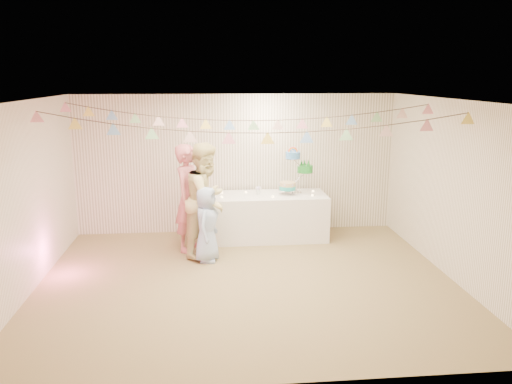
{
  "coord_description": "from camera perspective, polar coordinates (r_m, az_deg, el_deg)",
  "views": [
    {
      "loc": [
        -0.52,
        -6.75,
        2.92
      ],
      "look_at": [
        0.2,
        0.8,
        1.15
      ],
      "focal_mm": 35.0,
      "sensor_mm": 36.0,
      "label": 1
    }
  ],
  "objects": [
    {
      "name": "back_wall",
      "position": [
        9.41,
        -2.2,
        3.21
      ],
      "size": [
        6.0,
        6.0,
        0.0
      ],
      "primitive_type": "plane",
      "color": "white",
      "rests_on": "ground"
    },
    {
      "name": "bunting_front",
      "position": [
        6.6,
        -0.91,
        7.91
      ],
      "size": [
        5.6,
        0.9,
        0.36
      ],
      "primitive_type": null,
      "color": "#72A5E5",
      "rests_on": "ceiling"
    },
    {
      "name": "right_wall",
      "position": [
        7.79,
        21.58,
        0.19
      ],
      "size": [
        5.0,
        5.0,
        0.0
      ],
      "primitive_type": "plane",
      "color": "white",
      "rests_on": "ground"
    },
    {
      "name": "person_child",
      "position": [
        8.01,
        -5.66,
        -3.69
      ],
      "size": [
        0.53,
        0.68,
        1.22
      ],
      "primitive_type": "imported",
      "rotation": [
        0.0,
        0.0,
        1.3
      ],
      "color": "#9EB7DF",
      "rests_on": "floor"
    },
    {
      "name": "tealight_5",
      "position": [
        9.31,
        6.53,
        0.12
      ],
      "size": [
        0.04,
        0.04,
        0.03
      ],
      "primitive_type": "cylinder",
      "color": "#FFD88C",
      "rests_on": "table"
    },
    {
      "name": "platter",
      "position": [
        8.95,
        -2.75,
        -0.86
      ],
      "size": [
        0.3,
        0.3,
        0.02
      ],
      "primitive_type": "cylinder",
      "color": "white",
      "rests_on": "table"
    },
    {
      "name": "cake_stand",
      "position": [
        9.09,
        4.55,
        1.85
      ],
      "size": [
        0.71,
        0.42,
        0.8
      ],
      "primitive_type": null,
      "color": "silver",
      "rests_on": "table"
    },
    {
      "name": "cake_bottom",
      "position": [
        9.07,
        3.65,
        -0.18
      ],
      "size": [
        0.31,
        0.31,
        0.15
      ],
      "primitive_type": null,
      "color": "teal",
      "rests_on": "cake_stand"
    },
    {
      "name": "posy",
      "position": [
        9.06,
        0.25,
        -0.25
      ],
      "size": [
        0.13,
        0.13,
        0.14
      ],
      "primitive_type": null,
      "color": "white",
      "rests_on": "table"
    },
    {
      "name": "table",
      "position": [
        9.13,
        1.12,
        -2.81
      ],
      "size": [
        2.19,
        0.88,
        0.82
      ],
      "primitive_type": "cube",
      "color": "white",
      "rests_on": "floor"
    },
    {
      "name": "left_wall",
      "position": [
        7.37,
        -24.95,
        -0.81
      ],
      "size": [
        5.0,
        5.0,
        0.0
      ],
      "primitive_type": "plane",
      "color": "white",
      "rests_on": "ground"
    },
    {
      "name": "person_adult_b",
      "position": [
        8.21,
        -5.63,
        -0.89
      ],
      "size": [
        1.06,
        1.14,
        1.88
      ],
      "primitive_type": "imported",
      "rotation": [
        0.0,
        0.0,
        1.08
      ],
      "color": "beige",
      "rests_on": "floor"
    },
    {
      "name": "tealight_1",
      "position": [
        9.17,
        -1.17,
        -0.0
      ],
      "size": [
        0.04,
        0.04,
        0.03
      ],
      "primitive_type": "cylinder",
      "color": "#FFD88C",
      "rests_on": "table"
    },
    {
      "name": "front_wall",
      "position": [
        4.58,
        1.45,
        -7.6
      ],
      "size": [
        6.0,
        6.0,
        0.0
      ],
      "primitive_type": "plane",
      "color": "white",
      "rests_on": "ground"
    },
    {
      "name": "ceiling",
      "position": [
        6.78,
        -1.06,
        10.42
      ],
      "size": [
        6.0,
        6.0,
        0.0
      ],
      "primitive_type": "plane",
      "color": "silver",
      "rests_on": "ground"
    },
    {
      "name": "person_adult_a",
      "position": [
        8.47,
        -7.66,
        -0.69
      ],
      "size": [
        0.67,
        0.79,
        1.83
      ],
      "primitive_type": "imported",
      "rotation": [
        0.0,
        0.0,
        1.16
      ],
      "color": "#C5666D",
      "rests_on": "floor"
    },
    {
      "name": "floor",
      "position": [
        7.37,
        -0.97,
        -10.2
      ],
      "size": [
        6.0,
        6.0,
        0.0
      ],
      "primitive_type": "plane",
      "color": "olive",
      "rests_on": "ground"
    },
    {
      "name": "cake_middle",
      "position": [
        9.21,
        5.56,
        1.72
      ],
      "size": [
        0.27,
        0.27,
        0.22
      ],
      "primitive_type": null,
      "color": "#1C8428",
      "rests_on": "cake_stand"
    },
    {
      "name": "tealight_0",
      "position": [
        8.82,
        -3.92,
        -0.55
      ],
      "size": [
        0.04,
        0.04,
        0.03
      ],
      "primitive_type": "cylinder",
      "color": "#FFD88C",
      "rests_on": "table"
    },
    {
      "name": "tealight_6",
      "position": [
        9.15,
        -3.94,
        -0.05
      ],
      "size": [
        0.04,
        0.04,
        0.03
      ],
      "primitive_type": "cylinder",
      "color": "#FFD88C",
      "rests_on": "table"
    },
    {
      "name": "tealight_2",
      "position": [
        8.82,
        1.94,
        -0.53
      ],
      "size": [
        0.04,
        0.04,
        0.03
      ],
      "primitive_type": "cylinder",
      "color": "#FFD88C",
      "rests_on": "table"
    },
    {
      "name": "bunting_back",
      "position": [
        7.89,
        -1.67,
        8.99
      ],
      "size": [
        5.6,
        1.1,
        0.4
      ],
      "primitive_type": null,
      "color": "pink",
      "rests_on": "ceiling"
    },
    {
      "name": "tealight_3",
      "position": [
        9.28,
        3.12,
        0.15
      ],
      "size": [
        0.04,
        0.04,
        0.03
      ],
      "primitive_type": "cylinder",
      "color": "#FFD88C",
      "rests_on": "table"
    },
    {
      "name": "tealight_4",
      "position": [
        8.98,
        6.47,
        -0.36
      ],
      "size": [
        0.04,
        0.04,
        0.03
      ],
      "primitive_type": "cylinder",
      "color": "#FFD88C",
      "rests_on": "table"
    },
    {
      "name": "cake_top_tier",
      "position": [
        9.0,
        4.24,
        3.23
      ],
      "size": [
        0.25,
        0.25,
        0.19
      ],
      "primitive_type": null,
      "color": "#3E7BC2",
      "rests_on": "cake_stand"
    }
  ]
}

